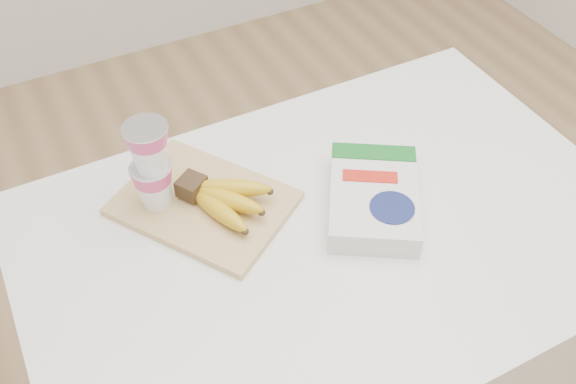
% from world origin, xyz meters
% --- Properties ---
extents(table, '(1.12, 0.74, 0.84)m').
position_xyz_m(table, '(0.00, 0.00, 0.42)').
color(table, silver).
rests_on(table, ground).
extents(cutting_board, '(0.36, 0.38, 0.02)m').
position_xyz_m(cutting_board, '(-0.19, 0.16, 0.84)').
color(cutting_board, '#E1BF7B').
rests_on(cutting_board, table).
extents(bananas, '(0.17, 0.18, 0.06)m').
position_xyz_m(bananas, '(-0.16, 0.13, 0.88)').
color(bananas, '#382816').
rests_on(bananas, cutting_board).
extents(yogurt_stack, '(0.08, 0.08, 0.18)m').
position_xyz_m(yogurt_stack, '(-0.27, 0.19, 0.95)').
color(yogurt_stack, white).
rests_on(yogurt_stack, cutting_board).
extents(cereal_box, '(0.26, 0.29, 0.05)m').
position_xyz_m(cereal_box, '(0.09, 0.01, 0.86)').
color(cereal_box, silver).
rests_on(cereal_box, table).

